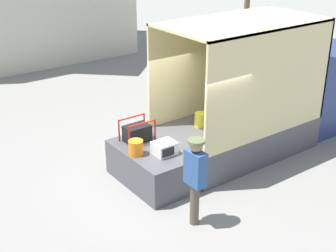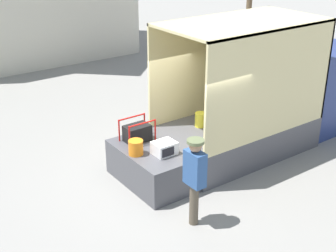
% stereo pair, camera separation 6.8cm
% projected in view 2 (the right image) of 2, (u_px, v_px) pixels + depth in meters
% --- Properties ---
extents(ground_plane, '(160.00, 160.00, 0.00)m').
position_uv_depth(ground_plane, '(174.00, 173.00, 11.07)').
color(ground_plane, gray).
extents(box_truck, '(6.07, 2.14, 3.37)m').
position_uv_depth(box_truck, '(281.00, 102.00, 12.57)').
color(box_truck, navy).
rests_on(box_truck, ground).
extents(tailgate_deck, '(1.26, 2.03, 0.83)m').
position_uv_depth(tailgate_deck, '(152.00, 165.00, 10.57)').
color(tailgate_deck, '#4C4C51').
rests_on(tailgate_deck, ground).
extents(microwave, '(0.48, 0.42, 0.28)m').
position_uv_depth(microwave, '(164.00, 148.00, 10.12)').
color(microwave, white).
rests_on(microwave, tailgate_deck).
extents(portable_generator, '(0.73, 0.48, 0.53)m').
position_uv_depth(portable_generator, '(138.00, 132.00, 10.72)').
color(portable_generator, black).
rests_on(portable_generator, tailgate_deck).
extents(orange_bucket, '(0.32, 0.32, 0.33)m').
position_uv_depth(orange_bucket, '(136.00, 147.00, 10.09)').
color(orange_bucket, orange).
rests_on(orange_bucket, tailgate_deck).
extents(worker_person, '(0.33, 0.44, 1.83)m').
position_uv_depth(worker_person, '(195.00, 173.00, 8.79)').
color(worker_person, brown).
rests_on(worker_person, ground).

